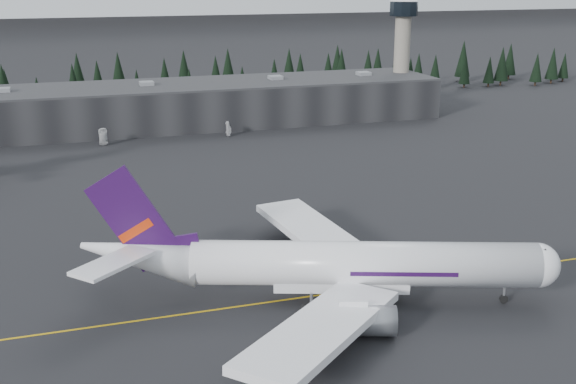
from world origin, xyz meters
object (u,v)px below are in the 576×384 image
object	(u,v)px
jet_main	(321,264)
gse_vehicle_b	(229,134)
terminal	(181,104)
control_tower	(402,39)
gse_vehicle_a	(104,143)

from	to	relation	value
jet_main	gse_vehicle_b	bearing A→B (deg)	102.67
terminal	control_tower	size ratio (longest dim) A/B	4.24
control_tower	gse_vehicle_b	size ratio (longest dim) A/B	8.62
jet_main	gse_vehicle_a	distance (m)	110.64
jet_main	gse_vehicle_a	size ratio (longest dim) A/B	13.63
control_tower	jet_main	size ratio (longest dim) A/B	0.58
gse_vehicle_b	gse_vehicle_a	bearing A→B (deg)	-88.44
terminal	control_tower	world-z (taller)	control_tower
terminal	jet_main	bearing A→B (deg)	-91.26
gse_vehicle_b	control_tower	bearing A→B (deg)	110.12
terminal	gse_vehicle_b	distance (m)	22.98
control_tower	jet_main	distance (m)	154.11
control_tower	jet_main	world-z (taller)	control_tower
terminal	gse_vehicle_b	xyz separation A→B (m)	(9.92, -19.97, -5.56)
terminal	control_tower	xyz separation A→B (m)	(75.00, 3.00, 17.11)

